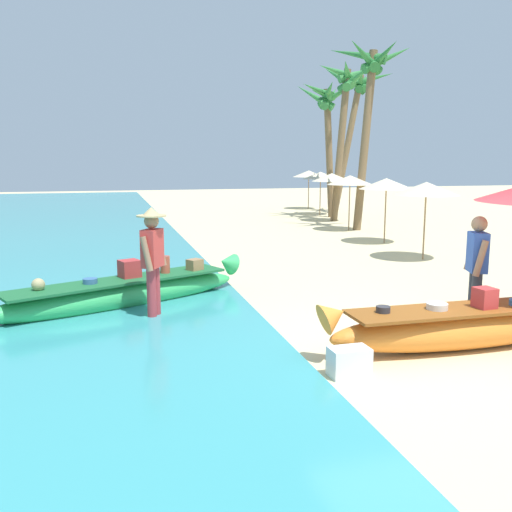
{
  "coord_description": "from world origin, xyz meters",
  "views": [
    {
      "loc": [
        -4.03,
        -6.32,
        2.45
      ],
      "look_at": [
        -1.71,
        2.38,
        0.9
      ],
      "focal_mm": 39.48,
      "sensor_mm": 36.0,
      "label": 1
    }
  ],
  "objects_px": {
    "person_vendor_hatted": "(153,256)",
    "palm_tree_mid_cluster": "(358,98)",
    "palm_tree_leaning_seaward": "(327,107)",
    "cooler_box": "(349,362)",
    "person_tourist_customer": "(476,267)",
    "palm_tree_tall_inland": "(370,83)",
    "palm_tree_far_behind": "(346,93)",
    "boat_green_midground": "(121,293)",
    "boat_orange_foreground": "(465,326)"
  },
  "relations": [
    {
      "from": "boat_orange_foreground",
      "to": "person_tourist_customer",
      "type": "height_order",
      "value": "person_tourist_customer"
    },
    {
      "from": "palm_tree_mid_cluster",
      "to": "palm_tree_far_behind",
      "type": "relative_size",
      "value": 1.04
    },
    {
      "from": "palm_tree_leaning_seaward",
      "to": "cooler_box",
      "type": "xyz_separation_m",
      "value": [
        -6.46,
        -16.88,
        -4.46
      ]
    },
    {
      "from": "boat_green_midground",
      "to": "person_vendor_hatted",
      "type": "distance_m",
      "value": 1.19
    },
    {
      "from": "palm_tree_tall_inland",
      "to": "palm_tree_far_behind",
      "type": "distance_m",
      "value": 2.96
    },
    {
      "from": "boat_green_midground",
      "to": "palm_tree_tall_inland",
      "type": "relative_size",
      "value": 0.7
    },
    {
      "from": "cooler_box",
      "to": "palm_tree_leaning_seaward",
      "type": "bearing_deg",
      "value": 67.71
    },
    {
      "from": "boat_orange_foreground",
      "to": "boat_green_midground",
      "type": "bearing_deg",
      "value": 144.19
    },
    {
      "from": "boat_orange_foreground",
      "to": "palm_tree_leaning_seaward",
      "type": "bearing_deg",
      "value": 74.32
    },
    {
      "from": "boat_orange_foreground",
      "to": "person_vendor_hatted",
      "type": "relative_size",
      "value": 2.34
    },
    {
      "from": "person_vendor_hatted",
      "to": "palm_tree_mid_cluster",
      "type": "xyz_separation_m",
      "value": [
        10.45,
        15.45,
        4.14
      ]
    },
    {
      "from": "palm_tree_far_behind",
      "to": "cooler_box",
      "type": "relative_size",
      "value": 13.6
    },
    {
      "from": "palm_tree_tall_inland",
      "to": "cooler_box",
      "type": "distance_m",
      "value": 14.79
    },
    {
      "from": "person_tourist_customer",
      "to": "cooler_box",
      "type": "distance_m",
      "value": 2.82
    },
    {
      "from": "person_vendor_hatted",
      "to": "cooler_box",
      "type": "relative_size",
      "value": 3.81
    },
    {
      "from": "palm_tree_leaning_seaward",
      "to": "person_vendor_hatted",
      "type": "bearing_deg",
      "value": -120.9
    },
    {
      "from": "person_tourist_customer",
      "to": "palm_tree_leaning_seaward",
      "type": "relative_size",
      "value": 0.29
    },
    {
      "from": "boat_orange_foreground",
      "to": "person_tourist_customer",
      "type": "xyz_separation_m",
      "value": [
        0.59,
        0.64,
        0.64
      ]
    },
    {
      "from": "boat_green_midground",
      "to": "palm_tree_leaning_seaward",
      "type": "height_order",
      "value": "palm_tree_leaning_seaward"
    },
    {
      "from": "person_tourist_customer",
      "to": "palm_tree_leaning_seaward",
      "type": "height_order",
      "value": "palm_tree_leaning_seaward"
    },
    {
      "from": "person_tourist_customer",
      "to": "palm_tree_leaning_seaward",
      "type": "distance_m",
      "value": 16.65
    },
    {
      "from": "person_tourist_customer",
      "to": "palm_tree_tall_inland",
      "type": "xyz_separation_m",
      "value": [
        3.79,
        11.35,
        4.08
      ]
    },
    {
      "from": "person_tourist_customer",
      "to": "palm_tree_tall_inland",
      "type": "bearing_deg",
      "value": 71.55
    },
    {
      "from": "boat_green_midground",
      "to": "person_tourist_customer",
      "type": "height_order",
      "value": "person_tourist_customer"
    },
    {
      "from": "cooler_box",
      "to": "boat_orange_foreground",
      "type": "bearing_deg",
      "value": 13.82
    },
    {
      "from": "person_vendor_hatted",
      "to": "cooler_box",
      "type": "xyz_separation_m",
      "value": [
        1.96,
        -2.8,
        -0.85
      ]
    },
    {
      "from": "boat_orange_foreground",
      "to": "cooler_box",
      "type": "height_order",
      "value": "boat_orange_foreground"
    },
    {
      "from": "palm_tree_tall_inland",
      "to": "cooler_box",
      "type": "height_order",
      "value": "palm_tree_tall_inland"
    },
    {
      "from": "person_vendor_hatted",
      "to": "palm_tree_leaning_seaward",
      "type": "relative_size",
      "value": 0.31
    },
    {
      "from": "person_vendor_hatted",
      "to": "cooler_box",
      "type": "height_order",
      "value": "person_vendor_hatted"
    },
    {
      "from": "person_tourist_customer",
      "to": "cooler_box",
      "type": "height_order",
      "value": "person_tourist_customer"
    },
    {
      "from": "palm_tree_tall_inland",
      "to": "palm_tree_leaning_seaward",
      "type": "relative_size",
      "value": 1.13
    },
    {
      "from": "person_tourist_customer",
      "to": "cooler_box",
      "type": "bearing_deg",
      "value": -154.95
    },
    {
      "from": "boat_green_midground",
      "to": "palm_tree_far_behind",
      "type": "relative_size",
      "value": 0.72
    },
    {
      "from": "boat_green_midground",
      "to": "palm_tree_far_behind",
      "type": "xyz_separation_m",
      "value": [
        9.11,
        11.82,
        4.72
      ]
    },
    {
      "from": "person_tourist_customer",
      "to": "boat_green_midground",
      "type": "bearing_deg",
      "value": 153.27
    },
    {
      "from": "boat_green_midground",
      "to": "cooler_box",
      "type": "bearing_deg",
      "value": -56.02
    },
    {
      "from": "boat_green_midground",
      "to": "palm_tree_tall_inland",
      "type": "xyz_separation_m",
      "value": [
        8.68,
        8.89,
        4.73
      ]
    },
    {
      "from": "palm_tree_mid_cluster",
      "to": "boat_green_midground",
      "type": "bearing_deg",
      "value": -126.71
    },
    {
      "from": "palm_tree_tall_inland",
      "to": "person_vendor_hatted",
      "type": "bearing_deg",
      "value": -130.23
    },
    {
      "from": "person_vendor_hatted",
      "to": "person_tourist_customer",
      "type": "distance_m",
      "value": 4.72
    },
    {
      "from": "palm_tree_tall_inland",
      "to": "palm_tree_leaning_seaward",
      "type": "height_order",
      "value": "palm_tree_tall_inland"
    },
    {
      "from": "palm_tree_mid_cluster",
      "to": "palm_tree_far_behind",
      "type": "bearing_deg",
      "value": -122.59
    },
    {
      "from": "palm_tree_tall_inland",
      "to": "palm_tree_far_behind",
      "type": "relative_size",
      "value": 1.02
    },
    {
      "from": "palm_tree_leaning_seaward",
      "to": "boat_green_midground",
      "type": "bearing_deg",
      "value": -123.84
    },
    {
      "from": "boat_green_midground",
      "to": "palm_tree_leaning_seaward",
      "type": "distance_m",
      "value": 16.55
    },
    {
      "from": "palm_tree_leaning_seaward",
      "to": "palm_tree_far_behind",
      "type": "xyz_separation_m",
      "value": [
        0.22,
        -1.46,
        0.38
      ]
    },
    {
      "from": "person_vendor_hatted",
      "to": "palm_tree_tall_inland",
      "type": "distance_m",
      "value": 13.32
    },
    {
      "from": "palm_tree_far_behind",
      "to": "cooler_box",
      "type": "xyz_separation_m",
      "value": [
        -6.68,
        -15.43,
        -4.84
      ]
    },
    {
      "from": "person_vendor_hatted",
      "to": "palm_tree_far_behind",
      "type": "height_order",
      "value": "palm_tree_far_behind"
    }
  ]
}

